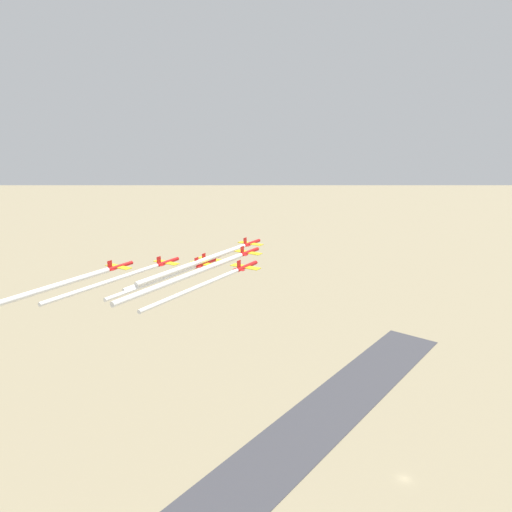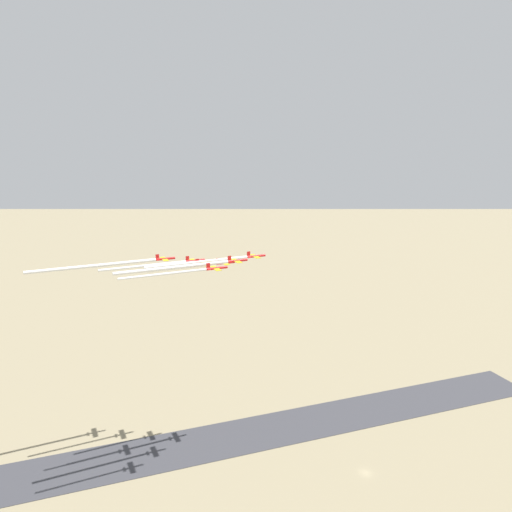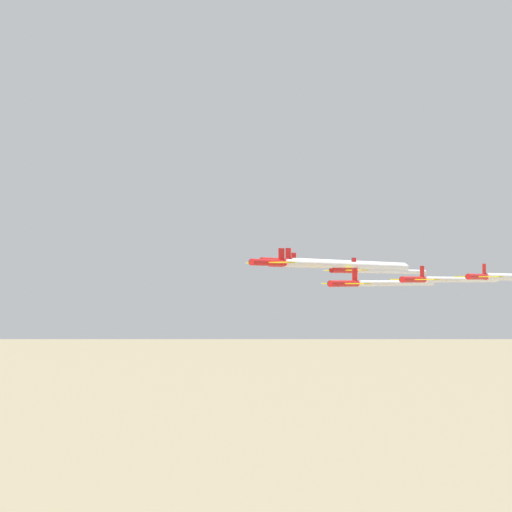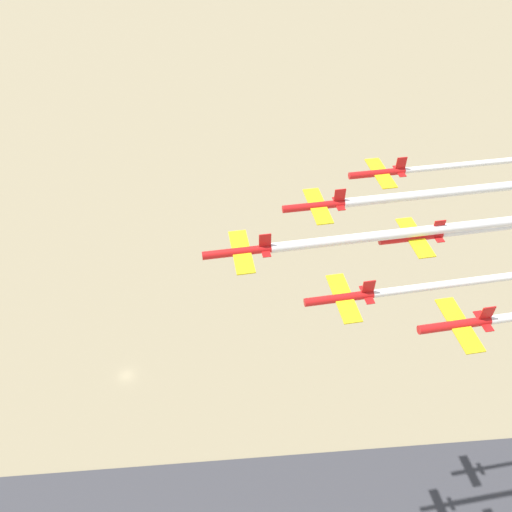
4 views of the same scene
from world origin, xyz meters
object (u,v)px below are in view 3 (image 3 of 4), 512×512
jet_4 (345,270)px  jet_5 (284,264)px  jet_0 (269,262)px  jet_6 (478,276)px  jet_3 (414,279)px  jet_2 (278,261)px  jet_1 (345,283)px

jet_4 → jet_5: (-8.52, 10.47, 1.23)m
jet_0 → jet_6: (39.47, 6.01, -2.12)m
jet_5 → jet_6: bearing=-161.2°
jet_6 → jet_3: bearing=59.5°
jet_3 → jet_6: jet_6 is taller
jet_0 → jet_3: 26.74m
jet_2 → jet_5: 13.31m
jet_0 → jet_1: size_ratio=1.00×
jet_2 → jet_5: jet_2 is taller
jet_1 → jet_4: (4.64, 12.47, 2.36)m
jet_3 → jet_4: size_ratio=1.00×
jet_5 → jet_6: (30.19, -18.93, -2.42)m
jet_4 → jet_1: bearing=120.5°
jet_4 → jet_3: bearing=-180.0°
jet_1 → jet_2: bearing=0.0°
jet_5 → jet_0: bearing=120.5°
jet_1 → jet_3: bearing=-120.5°
jet_6 → jet_0: bearing=59.5°
jet_1 → jet_4: size_ratio=1.00×
jet_1 → jet_4: 13.51m
jet_3 → jet_4: 13.60m
jet_5 → jet_6: 35.71m
jet_0 → jet_5: (9.28, 24.94, 0.31)m
jet_0 → jet_4: jet_0 is taller
jet_3 → jet_6: size_ratio=1.00×
jet_4 → jet_5: size_ratio=1.00×
jet_3 → jet_5: 27.15m
jet_0 → jet_1: bearing=-120.5°
jet_1 → jet_5: jet_5 is taller
jet_2 → jet_6: bearing=-139.6°
jet_2 → jet_5: size_ratio=1.00×
jet_4 → jet_6: 23.30m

